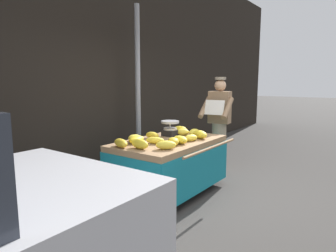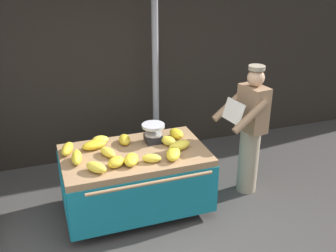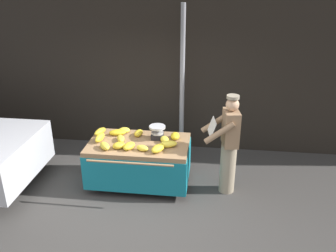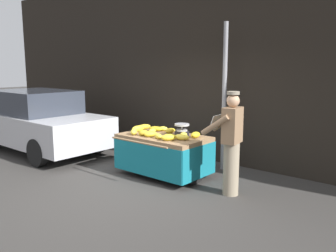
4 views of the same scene
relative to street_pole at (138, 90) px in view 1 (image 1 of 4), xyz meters
The scene contains 20 objects.
ground_plane 2.64m from the street_pole, 104.69° to the right, with size 60.00×60.00×0.00m, color #383533.
back_wall 1.03m from the street_pole, 136.48° to the left, with size 16.00×0.24×4.34m, color black.
street_pole is the anchor object (origin of this frame).
banana_cart 1.58m from the street_pole, 118.72° to the right, with size 1.72×1.21×0.80m.
weighing_scale 1.15m from the street_pole, 109.34° to the right, with size 0.28×0.28×0.23m.
banana_bunch_0 1.60m from the street_pole, 129.66° to the right, with size 0.12×0.26×0.09m, color yellow.
banana_bunch_1 1.39m from the street_pole, 141.03° to the right, with size 0.17×0.20×0.09m, color yellow.
banana_bunch_2 1.78m from the street_pole, 122.67° to the right, with size 0.15×0.21×0.11m, color gold.
banana_bunch_3 1.40m from the street_pole, 94.74° to the right, with size 0.15×0.29×0.11m, color yellow.
banana_bunch_4 1.65m from the street_pole, 109.35° to the right, with size 0.11×0.21×0.10m, color yellow.
banana_bunch_5 1.27m from the street_pole, 99.75° to the right, with size 0.14×0.20×0.11m, color yellow.
banana_bunch_6 1.94m from the street_pole, 127.74° to the right, with size 0.13×0.26×0.11m, color yellow.
banana_bunch_7 1.58m from the street_pole, 99.83° to the right, with size 0.16×0.29×0.12m, color yellow.
banana_bunch_8 1.85m from the street_pole, 137.95° to the right, with size 0.11×0.29×0.12m, color yellow.
banana_bunch_9 1.28m from the street_pole, 127.82° to the right, with size 0.14×0.24×0.10m, color gold.
banana_bunch_10 1.75m from the street_pole, 146.40° to the right, with size 0.12×0.29×0.11m, color gold.
banana_bunch_11 1.52m from the street_pole, 139.62° to the right, with size 0.16×0.30×0.10m, color gold.
banana_bunch_12 1.12m from the street_pole, 91.60° to the right, with size 0.15×0.24×0.11m, color gold.
banana_bunch_13 1.70m from the street_pole, 117.50° to the right, with size 0.15×0.26×0.11m, color yellow.
vendor_person 1.60m from the street_pole, 53.81° to the right, with size 0.63×0.58×1.71m.
Camera 1 is at (-3.50, -1.49, 1.64)m, focal length 31.88 mm.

